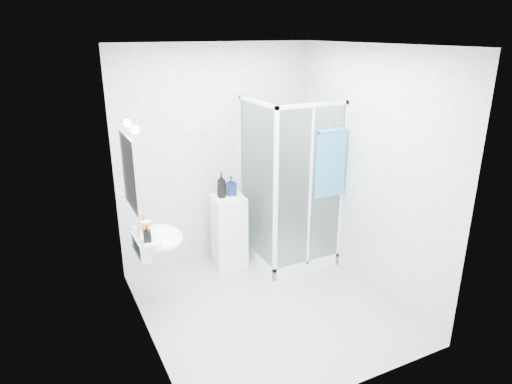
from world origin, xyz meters
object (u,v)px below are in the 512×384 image
wall_basin (157,239)px  storage_cabinet (229,231)px  shampoo_bottle_a (221,185)px  soap_dispenser_orange (144,223)px  soap_dispenser_black (147,234)px  hand_towel (331,161)px  shower_enclosure (286,228)px  shampoo_bottle_b (231,186)px

wall_basin → storage_cabinet: wall_basin is taller
shampoo_bottle_a → soap_dispenser_orange: 1.14m
soap_dispenser_black → storage_cabinet: bearing=32.7°
storage_cabinet → hand_towel: hand_towel is taller
shower_enclosure → soap_dispenser_orange: bearing=-173.1°
shampoo_bottle_a → shampoo_bottle_b: (0.13, 0.02, -0.03)m
shower_enclosure → shampoo_bottle_b: (-0.59, 0.29, 0.55)m
shampoo_bottle_a → soap_dispenser_orange: size_ratio=1.74×
soap_dispenser_orange → shampoo_bottle_a: bearing=25.6°
wall_basin → soap_dispenser_black: (-0.12, -0.16, 0.15)m
shower_enclosure → wall_basin: (-1.66, -0.32, 0.35)m
shampoo_bottle_a → soap_dispenser_orange: (-1.02, -0.49, -0.08)m
shower_enclosure → hand_towel: (0.31, -0.40, 0.91)m
wall_basin → shampoo_bottle_a: 1.13m
shower_enclosure → soap_dispenser_black: shower_enclosure is taller
hand_towel → soap_dispenser_black: bearing=-178.1°
storage_cabinet → hand_towel: bearing=-28.7°
wall_basin → soap_dispenser_black: 0.24m
wall_basin → shampoo_bottle_b: bearing=29.8°
hand_towel → shampoo_bottle_b: bearing=142.3°
wall_basin → soap_dispenser_black: soap_dispenser_black is taller
shampoo_bottle_b → shampoo_bottle_a: bearing=-172.3°
shampoo_bottle_b → wall_basin: bearing=-150.2°
soap_dispenser_black → shampoo_bottle_a: bearing=35.4°
wall_basin → soap_dispenser_orange: (-0.09, 0.10, 0.15)m
soap_dispenser_orange → storage_cabinet: bearing=23.0°
shower_enclosure → shampoo_bottle_a: bearing=159.0°
shampoo_bottle_a → soap_dispenser_black: bearing=-144.6°
wall_basin → shampoo_bottle_b: size_ratio=2.46×
shower_enclosure → shampoo_bottle_b: size_ratio=8.78×
shampoo_bottle_a → soap_dispenser_black: (-1.05, -0.75, -0.09)m
shower_enclosure → hand_towel: shower_enclosure is taller
shampoo_bottle_b → soap_dispenser_black: 1.41m
storage_cabinet → soap_dispenser_black: soap_dispenser_black is taller
storage_cabinet → shampoo_bottle_b: (0.05, 0.04, 0.55)m
shower_enclosure → shampoo_bottle_a: 0.97m
soap_dispenser_black → wall_basin: bearing=52.4°
wall_basin → shampoo_bottle_a: shampoo_bottle_a is taller
shower_enclosure → storage_cabinet: bearing=158.5°
wall_basin → shampoo_bottle_a: size_ratio=1.91×
wall_basin → storage_cabinet: (1.01, 0.57, -0.36)m
storage_cabinet → shampoo_bottle_b: 0.56m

